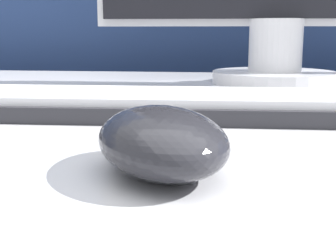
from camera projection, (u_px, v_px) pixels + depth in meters
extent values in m
cube|color=navy|center=(196.00, 106.00, 1.15)|extent=(5.00, 0.03, 1.31)
ellipsoid|color=#232328|center=(162.00, 141.00, 0.29)|extent=(0.11, 0.14, 0.04)
cube|color=#28282D|center=(171.00, 108.00, 0.49)|extent=(0.46, 0.13, 0.02)
cube|color=white|center=(171.00, 96.00, 0.48)|extent=(0.43, 0.12, 0.01)
cylinder|color=silver|center=(274.00, 77.00, 0.79)|extent=(0.21, 0.21, 0.02)
cylinder|color=silver|center=(276.00, 45.00, 0.78)|extent=(0.09, 0.09, 0.09)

